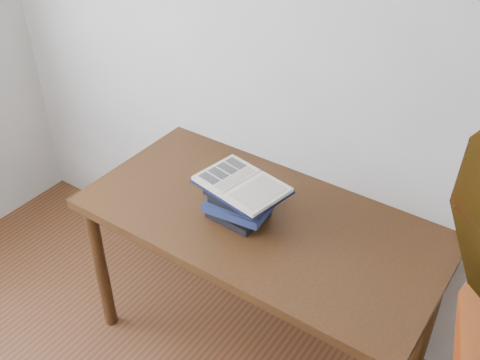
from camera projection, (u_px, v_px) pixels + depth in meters
The scene contains 3 objects.
desk at pixel (260, 235), 2.33m from camera, with size 1.48×0.74×0.79m.
book_stack at pixel (239, 204), 2.22m from camera, with size 0.26×0.21×0.15m.
open_book at pixel (242, 185), 2.18m from camera, with size 0.38×0.30×0.03m.
Camera 1 is at (1.01, -0.11, 2.25)m, focal length 42.00 mm.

